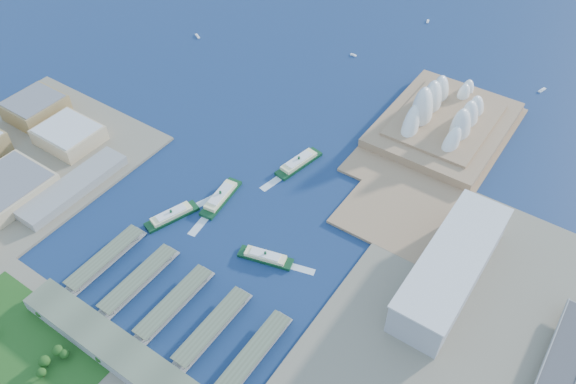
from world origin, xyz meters
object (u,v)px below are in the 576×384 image
Objects in this scene: ferry_d at (265,256)px; ferry_a at (221,195)px; opera_house at (448,107)px; toaster_building at (451,268)px; ferry_c at (171,214)px; ferry_b at (299,161)px.

ferry_a is at bearing 51.15° from ferry_d.
toaster_building is at bearing -65.77° from opera_house.
toaster_building is 2.84× the size of ferry_c.
ferry_b is 1.16× the size of ferry_d.
opera_house is at bearing -27.10° from ferry_d.
ferry_c is at bearing -162.43° from toaster_building.
opera_house is 3.04× the size of ferry_b.
ferry_b reaches higher than ferry_a.
ferry_a is (-230.08, -33.40, -14.95)m from toaster_building.
ferry_a reaches higher than ferry_c.
opera_house is at bearing 64.89° from ferry_b.
ferry_a is (-140.08, -233.40, -26.45)m from opera_house.
ferry_a is at bearing -171.74° from toaster_building.
ferry_a is at bearing -101.72° from ferry_b.
ferry_d is (-57.62, -269.78, -27.16)m from opera_house.
toaster_building is at bearing -143.27° from ferry_c.
toaster_building is (90.00, -200.00, -11.50)m from opera_house.
opera_house reaches higher than ferry_c.
opera_house is at bearing -101.12° from ferry_c.
opera_house is at bearing 51.75° from ferry_a.
ferry_a is 90.13m from ferry_d.
ferry_c is at bearing 80.63° from ferry_d.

